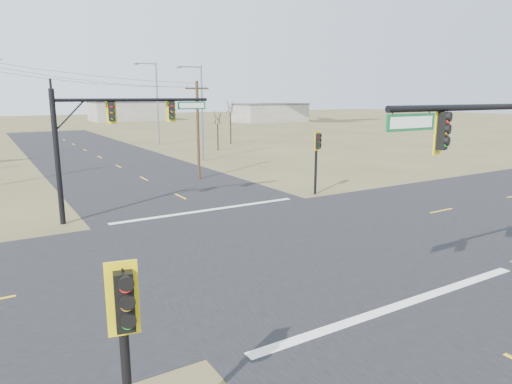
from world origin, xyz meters
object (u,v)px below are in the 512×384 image
streetlight_b (156,99)px  bare_tree_d (230,107)px  utility_pole_near (198,129)px  pedestal_signal_sw (125,322)px  bare_tree_c (217,118)px  mast_arm_far (111,126)px  pedestal_signal_ne (317,148)px  streetlight_a (200,108)px

streetlight_b → bare_tree_d: size_ratio=1.73×
streetlight_b → utility_pole_near: bearing=-126.6°
pedestal_signal_sw → bare_tree_c: bare_tree_c is taller
mast_arm_far → bare_tree_c: size_ratio=1.70×
pedestal_signal_sw → streetlight_b: streetlight_b is taller
bare_tree_d → streetlight_b: bearing=152.7°
bare_tree_c → utility_pole_near: bearing=-121.1°
pedestal_signal_ne → bare_tree_c: (6.02, 27.44, 0.86)m
utility_pole_near → streetlight_b: size_ratio=0.71×
pedestal_signal_ne → streetlight_a: size_ratio=0.45×
pedestal_signal_ne → utility_pole_near: bearing=98.2°
pedestal_signal_sw → streetlight_b: bearing=82.5°
mast_arm_far → utility_pole_near: bearing=67.2°
streetlight_b → bare_tree_c: size_ratio=2.15×
utility_pole_near → bare_tree_c: 20.55m
utility_pole_near → streetlight_a: streetlight_a is taller
streetlight_a → bare_tree_c: streetlight_a is taller
pedestal_signal_ne → bare_tree_d: bare_tree_d is taller
pedestal_signal_ne → streetlight_b: size_ratio=0.40×
pedestal_signal_ne → bare_tree_d: (10.95, 33.16, 1.99)m
utility_pole_near → streetlight_a: size_ratio=0.81×
mast_arm_far → streetlight_a: 23.06m
mast_arm_far → pedestal_signal_sw: size_ratio=2.13×
utility_pole_near → bare_tree_c: size_ratio=1.52×
pedestal_signal_ne → pedestal_signal_sw: 25.24m
utility_pole_near → streetlight_b: (6.27, 28.11, 2.14)m
streetlight_b → pedestal_signal_ne: bearing=-116.6°
streetlight_a → bare_tree_d: 17.22m
utility_pole_near → bare_tree_c: (10.60, 17.60, -0.09)m
mast_arm_far → bare_tree_d: (24.60, 31.89, 0.04)m
streetlight_b → bare_tree_c: streetlight_b is taller
mast_arm_far → streetlight_a: bearing=77.1°
streetlight_b → bare_tree_d: streetlight_b is taller
streetlight_a → bare_tree_c: (5.86, 7.70, -1.45)m
mast_arm_far → streetlight_b: streetlight_b is taller
pedestal_signal_sw → streetlight_b: size_ratio=0.37×
streetlight_b → streetlight_a: bearing=-118.8°
streetlight_a → pedestal_signal_ne: bearing=-80.0°
pedestal_signal_ne → utility_pole_near: (-4.58, 9.84, 0.95)m
utility_pole_near → bare_tree_d: bearing=56.3°
utility_pole_near → streetlight_b: streetlight_b is taller
pedestal_signal_sw → bare_tree_d: bare_tree_d is taller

